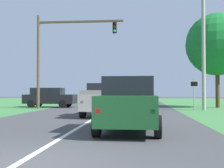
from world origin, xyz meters
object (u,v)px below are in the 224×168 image
at_px(oak_tree_right, 217,44).
at_px(crossing_suv_far, 50,97).
at_px(pickup_truck_lead, 106,99).
at_px(keep_moving_sign, 194,90).
at_px(traffic_light, 60,47).
at_px(red_suv_near, 130,103).
at_px(utility_pole_right, 204,54).

xyz_separation_m(oak_tree_right, crossing_suv_far, (-14.98, -0.55, -4.66)).
relative_size(pickup_truck_lead, keep_moving_sign, 2.26).
height_order(pickup_truck_lead, oak_tree_right, oak_tree_right).
bearing_deg(traffic_light, pickup_truck_lead, -55.66).
relative_size(pickup_truck_lead, crossing_suv_far, 1.14).
bearing_deg(traffic_light, crossing_suv_far, 123.89).
bearing_deg(red_suv_near, traffic_light, 114.72).
bearing_deg(crossing_suv_far, traffic_light, -56.11).
bearing_deg(red_suv_near, utility_pole_right, 67.68).
bearing_deg(crossing_suv_far, pickup_truck_lead, -55.78).
distance_m(pickup_truck_lead, utility_pole_right, 9.80).
relative_size(keep_moving_sign, crossing_suv_far, 0.50).
distance_m(oak_tree_right, utility_pole_right, 4.20).
bearing_deg(utility_pole_right, keep_moving_sign, -136.53).
xyz_separation_m(traffic_light, keep_moving_sign, (10.61, -1.48, -3.61)).
xyz_separation_m(pickup_truck_lead, crossing_suv_far, (-6.19, 9.10, -0.06)).
relative_size(pickup_truck_lead, oak_tree_right, 0.64).
bearing_deg(red_suv_near, keep_moving_sign, 69.90).
xyz_separation_m(keep_moving_sign, oak_tree_right, (2.79, 4.36, 4.08)).
xyz_separation_m(red_suv_near, oak_tree_right, (7.19, 16.38, 4.56)).
xyz_separation_m(red_suv_near, keep_moving_sign, (4.40, 12.03, 0.49)).
bearing_deg(oak_tree_right, keep_moving_sign, -122.62).
bearing_deg(oak_tree_right, traffic_light, -167.86).
height_order(keep_moving_sign, oak_tree_right, oak_tree_right).
relative_size(traffic_light, oak_tree_right, 0.93).
bearing_deg(oak_tree_right, utility_pole_right, -118.46).
xyz_separation_m(red_suv_near, pickup_truck_lead, (-1.59, 6.74, -0.03)).
distance_m(red_suv_near, crossing_suv_far, 17.65).
height_order(pickup_truck_lead, keep_moving_sign, keep_moving_sign).
relative_size(red_suv_near, crossing_suv_far, 0.96).
relative_size(red_suv_near, pickup_truck_lead, 0.84).
height_order(traffic_light, keep_moving_sign, traffic_light).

